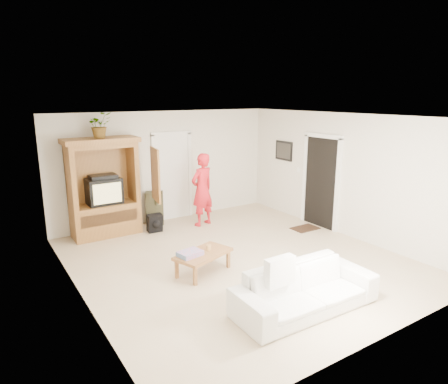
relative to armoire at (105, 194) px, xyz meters
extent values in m
plane|color=tan|center=(1.58, -2.66, -0.91)|extent=(6.00, 6.00, 0.00)
plane|color=white|center=(1.58, -2.66, 1.69)|extent=(6.00, 6.00, 0.00)
plane|color=silver|center=(1.58, 0.34, 0.39)|extent=(5.50, 0.00, 5.50)
plane|color=silver|center=(1.58, -5.66, 0.39)|extent=(5.50, 0.00, 5.50)
plane|color=silver|center=(-1.17, -2.66, 0.39)|extent=(0.00, 6.00, 6.00)
plane|color=silver|center=(4.33, -2.66, 0.39)|extent=(0.00, 6.00, 6.00)
cube|color=olive|center=(-0.02, -0.01, -0.56)|extent=(1.40, 0.60, 0.70)
cube|color=olive|center=(-0.67, -0.01, 0.39)|extent=(0.10, 0.60, 1.20)
cube|color=olive|center=(0.63, -0.01, 0.39)|extent=(0.10, 0.60, 1.20)
cube|color=olive|center=(-0.02, 0.26, 0.39)|extent=(1.40, 0.06, 1.20)
cube|color=olive|center=(-0.02, -0.01, 1.04)|extent=(1.40, 0.60, 0.10)
cube|color=olive|center=(-0.02, -0.01, 1.14)|extent=(1.52, 0.68, 0.10)
cube|color=olive|center=(0.96, -0.48, 0.39)|extent=(0.16, 0.67, 1.15)
cube|color=black|center=(-0.02, 0.02, 0.07)|extent=(0.70, 0.52, 0.55)
cube|color=tan|center=(-0.02, -0.25, 0.07)|extent=(0.58, 0.02, 0.42)
cube|color=black|center=(-0.02, -0.01, 0.38)|extent=(0.55, 0.35, 0.08)
cube|color=#9E6636|center=(-0.02, -0.30, -0.46)|extent=(1.19, 0.03, 0.25)
cube|color=white|center=(1.73, 0.31, 0.11)|extent=(0.85, 0.05, 2.04)
cube|color=black|center=(4.30, -2.06, 0.11)|extent=(0.05, 0.90, 2.04)
cube|color=black|center=(4.31, -0.76, 0.69)|extent=(0.03, 0.60, 0.48)
cube|color=#382316|center=(3.88, -2.06, -0.90)|extent=(0.60, 0.40, 0.02)
imported|color=#4C7238|center=(-0.02, -0.03, 1.45)|extent=(0.53, 0.48, 0.52)
imported|color=red|center=(2.07, -0.54, -0.07)|extent=(0.70, 0.55, 1.68)
imported|color=white|center=(1.39, -4.62, -0.60)|extent=(2.14, 0.89, 0.62)
cube|color=#9E6636|center=(0.78, -2.81, -0.57)|extent=(1.10, 0.82, 0.05)
cube|color=#9E6636|center=(0.44, -3.14, -0.75)|extent=(0.07, 0.07, 0.31)
cube|color=#9E6636|center=(0.31, -2.75, -0.75)|extent=(0.07, 0.07, 0.31)
cube|color=#9E6636|center=(1.25, -2.86, -0.75)|extent=(0.07, 0.07, 0.31)
cube|color=#9E6636|center=(1.12, -2.47, -0.75)|extent=(0.07, 0.07, 0.31)
cube|color=#EC4E6A|center=(0.53, -2.81, -0.50)|extent=(0.43, 0.35, 0.08)
cylinder|color=tan|center=(0.92, -2.76, -0.49)|extent=(0.08, 0.08, 0.10)
camera|label=1|loc=(-2.34, -8.29, 2.05)|focal=32.00mm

